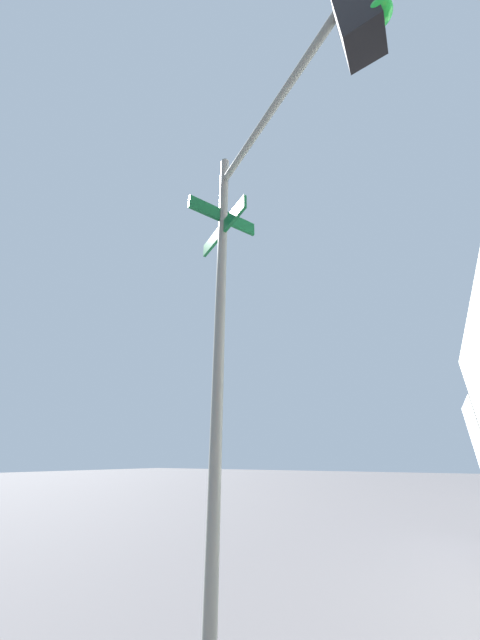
% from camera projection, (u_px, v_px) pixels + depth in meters
% --- Properties ---
extents(traffic_signal_near, '(1.63, 2.71, 5.82)m').
position_uv_depth(traffic_signal_near, '(271.00, 199.00, 2.97)').
color(traffic_signal_near, slate).
rests_on(traffic_signal_near, ground_plane).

